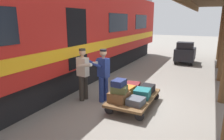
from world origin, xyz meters
TOP-DOWN VIEW (x-y plane):
  - ground_plane at (0.00, 0.00)m, footprint 60.00×60.00m
  - train_car at (3.79, 0.00)m, footprint 3.02×19.55m
  - luggage_cart at (0.14, 0.22)m, footprint 1.16×2.02m
  - suitcase_brown_leather at (0.39, 0.77)m, footprint 0.55×0.56m
  - suitcase_black_hardshell at (-0.12, -0.34)m, footprint 0.41×0.46m
  - suitcase_maroon_trunk at (0.39, -0.34)m, footprint 0.50×0.53m
  - suitcase_slate_roller at (-0.12, 0.77)m, footprint 0.46×0.48m
  - suitcase_teal_softside at (-0.12, 0.22)m, footprint 0.47×0.49m
  - suitcase_orange_carryall at (0.39, 0.22)m, footprint 0.47×0.49m
  - suitcase_olive_duffel at (0.38, 0.78)m, footprint 0.48×0.44m
  - suitcase_navy_fabric at (0.40, 0.77)m, footprint 0.33×0.43m
  - porter_in_overalls at (1.19, 0.25)m, footprint 0.73×0.55m
  - porter_by_door at (1.80, 0.45)m, footprint 0.70×0.48m
  - baggage_tug at (-0.45, -7.13)m, footprint 1.10×1.70m

SIDE VIEW (x-z plane):
  - ground_plane at x=0.00m, z-range 0.00..0.00m
  - luggage_cart at x=0.14m, z-range 0.12..0.44m
  - suitcase_slate_roller at x=-0.12m, z-range 0.33..0.51m
  - suitcase_black_hardshell at x=-0.12m, z-range 0.33..0.55m
  - suitcase_maroon_trunk at x=0.39m, z-range 0.33..0.55m
  - suitcase_teal_softside at x=-0.12m, z-range 0.33..0.59m
  - suitcase_brown_leather at x=0.39m, z-range 0.33..0.60m
  - suitcase_orange_carryall at x=0.39m, z-range 0.33..0.60m
  - baggage_tug at x=-0.45m, z-range -0.02..1.28m
  - suitcase_olive_duffel at x=0.38m, z-range 0.60..0.79m
  - suitcase_navy_fabric at x=0.40m, z-range 0.79..0.96m
  - porter_in_overalls at x=1.19m, z-range 0.07..1.78m
  - porter_by_door at x=1.80m, z-range 0.07..1.78m
  - train_car at x=3.79m, z-range 0.06..4.06m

